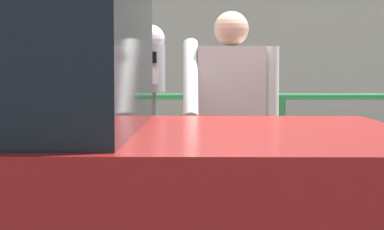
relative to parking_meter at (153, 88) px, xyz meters
name	(u,v)px	position (x,y,z in m)	size (l,w,h in m)	color
parking_meter	(153,88)	(0.00, 0.00, 0.00)	(0.19, 0.20, 1.56)	slate
pedestrian_at_meter	(233,124)	(0.51, -0.03, -0.22)	(0.60, 0.49, 1.64)	black
background_railing	(166,126)	(0.00, 1.97, -0.40)	(24.06, 0.06, 1.06)	#1E602D
backdrop_wall	(174,75)	(0.00, 4.82, 0.04)	(32.00, 0.50, 2.64)	#ADA38E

